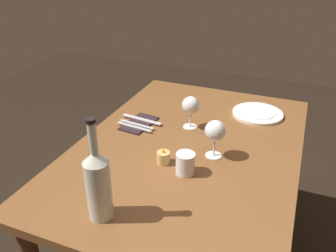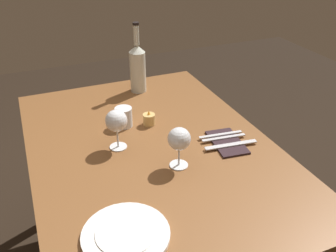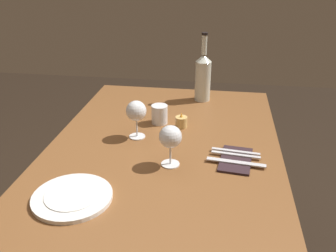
% 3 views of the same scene
% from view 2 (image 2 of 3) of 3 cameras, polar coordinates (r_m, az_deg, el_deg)
% --- Properties ---
extents(dining_table, '(1.30, 0.90, 0.74)m').
position_cam_2_polar(dining_table, '(1.47, -2.46, -6.05)').
color(dining_table, brown).
rests_on(dining_table, ground).
extents(wine_glass_left, '(0.08, 0.08, 0.15)m').
position_cam_2_polar(wine_glass_left, '(1.25, 1.74, -2.14)').
color(wine_glass_left, white).
rests_on(wine_glass_left, dining_table).
extents(wine_glass_right, '(0.08, 0.08, 0.16)m').
position_cam_2_polar(wine_glass_right, '(1.36, -8.00, 0.69)').
color(wine_glass_right, white).
rests_on(wine_glass_right, dining_table).
extents(wine_bottle, '(0.08, 0.08, 0.34)m').
position_cam_2_polar(wine_bottle, '(1.82, -4.72, 9.11)').
color(wine_bottle, silver).
rests_on(wine_bottle, dining_table).
extents(water_tumbler, '(0.07, 0.07, 0.08)m').
position_cam_2_polar(water_tumbler, '(1.54, -6.86, 1.24)').
color(water_tumbler, white).
rests_on(water_tumbler, dining_table).
extents(votive_candle, '(0.05, 0.05, 0.07)m').
position_cam_2_polar(votive_candle, '(1.55, -2.96, 0.98)').
color(votive_candle, '#DBB266').
rests_on(votive_candle, dining_table).
extents(dinner_plate, '(0.25, 0.25, 0.02)m').
position_cam_2_polar(dinner_plate, '(1.06, -6.55, -16.33)').
color(dinner_plate, white).
rests_on(dinner_plate, dining_table).
extents(folded_napkin, '(0.20, 0.13, 0.01)m').
position_cam_2_polar(folded_napkin, '(1.45, 9.10, -2.50)').
color(folded_napkin, '#2D1E23').
rests_on(folded_napkin, dining_table).
extents(fork_inner, '(0.03, 0.18, 0.00)m').
position_cam_2_polar(fork_inner, '(1.46, 8.62, -1.80)').
color(fork_inner, silver).
rests_on(fork_inner, folded_napkin).
extents(fork_outer, '(0.03, 0.18, 0.00)m').
position_cam_2_polar(fork_outer, '(1.48, 8.14, -1.33)').
color(fork_outer, silver).
rests_on(fork_outer, folded_napkin).
extents(table_knife, '(0.04, 0.21, 0.00)m').
position_cam_2_polar(table_knife, '(1.42, 9.73, -2.88)').
color(table_knife, silver).
rests_on(table_knife, folded_napkin).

